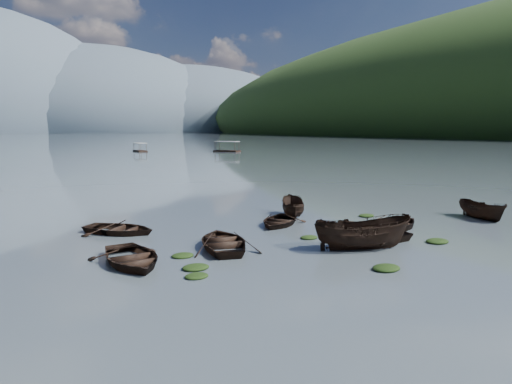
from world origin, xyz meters
TOP-DOWN VIEW (x-y plane):
  - ground_plane at (0.00, 0.00)m, footprint 2400.00×2400.00m
  - haze_mtn_c at (140.00, 900.00)m, footprint 520.00×520.00m
  - haze_mtn_d at (320.00, 900.00)m, footprint 520.00×520.00m
  - rowboat_0 at (-9.18, 6.86)m, footprint 3.42×4.71m
  - rowboat_1 at (-4.38, 7.45)m, footprint 4.53×5.46m
  - rowboat_2 at (1.55, 3.81)m, footprint 5.30×3.55m
  - rowboat_3 at (4.23, 6.07)m, footprint 3.80×5.06m
  - rowboat_4 at (6.29, 6.44)m, footprint 5.16×4.09m
  - rowboat_5 at (13.86, 5.87)m, footprint 2.11×4.02m
  - rowboat_6 at (-8.31, 13.27)m, footprint 5.24×5.29m
  - rowboat_7 at (1.03, 10.85)m, footprint 5.07×4.94m
  - rowboat_8 at (3.17, 12.58)m, footprint 3.20×4.16m
  - weed_clump_0 at (-7.32, 3.72)m, footprint 0.99×0.81m
  - weed_clump_1 at (0.55, 6.94)m, footprint 1.01×0.81m
  - weed_clump_2 at (0.16, 0.73)m, footprint 1.27×1.01m
  - weed_clump_3 at (3.91, 6.15)m, footprint 0.91×0.77m
  - weed_clump_4 at (5.96, 2.90)m, footprint 1.29×1.02m
  - weed_clump_5 at (-6.94, 4.79)m, footprint 1.19×0.96m
  - weed_clump_6 at (-6.78, 6.86)m, footprint 1.07×0.89m
  - weed_clump_7 at (7.67, 10.20)m, footprint 1.13×0.91m
  - pontoon_centre at (17.64, 107.64)m, footprint 2.54×5.75m
  - pontoon_right at (37.16, 95.19)m, footprint 6.22×7.22m

SIDE VIEW (x-z plane):
  - ground_plane at x=0.00m, z-range 0.00..0.00m
  - haze_mtn_c at x=140.00m, z-range -130.00..130.00m
  - haze_mtn_d at x=320.00m, z-range -110.00..110.00m
  - rowboat_0 at x=-9.18m, z-range -0.48..0.48m
  - rowboat_1 at x=-4.38m, z-range -0.49..0.49m
  - rowboat_2 at x=1.55m, z-range -0.96..0.96m
  - rowboat_3 at x=4.23m, z-range -0.50..0.50m
  - rowboat_4 at x=6.29m, z-range -0.48..0.48m
  - rowboat_5 at x=13.86m, z-range -0.74..0.74m
  - rowboat_6 at x=-8.31m, z-range -0.45..0.45m
  - rowboat_7 at x=1.03m, z-range -0.43..0.43m
  - rowboat_8 at x=3.17m, z-range -0.76..0.76m
  - weed_clump_0 at x=-7.32m, z-range -0.11..0.11m
  - weed_clump_1 at x=0.55m, z-range -0.11..0.11m
  - weed_clump_2 at x=0.16m, z-range -0.14..0.14m
  - weed_clump_3 at x=3.91m, z-range -0.10..0.10m
  - weed_clump_4 at x=5.96m, z-range -0.13..0.13m
  - weed_clump_5 at x=-6.94m, z-range -0.13..0.13m
  - weed_clump_6 at x=-6.78m, z-range -0.11..0.11m
  - weed_clump_7 at x=7.67m, z-range -0.12..0.12m
  - pontoon_centre at x=17.64m, z-range -1.09..1.09m
  - pontoon_right at x=37.16m, z-range -1.31..1.31m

